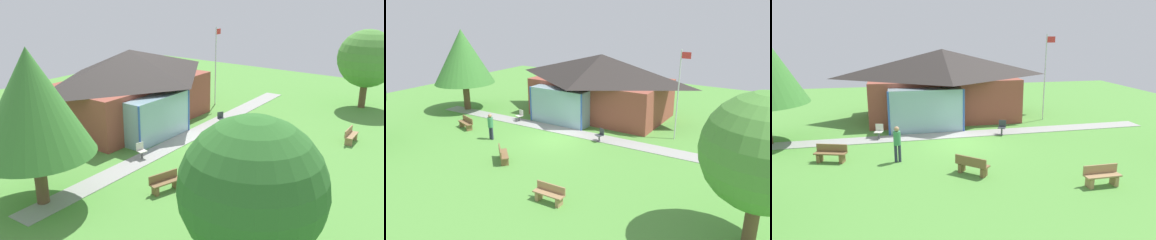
# 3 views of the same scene
# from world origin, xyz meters

# --- Properties ---
(ground_plane) EXTENTS (44.00, 44.00, 0.00)m
(ground_plane) POSITION_xyz_m (0.00, 0.00, 0.00)
(ground_plane) COLOR #54933D
(pavilion) EXTENTS (10.99, 7.69, 4.83)m
(pavilion) POSITION_xyz_m (-0.33, 6.27, 2.51)
(pavilion) COLOR brown
(pavilion) RESTS_ON ground_plane
(footpath) EXTENTS (24.20, 1.89, 0.03)m
(footpath) POSITION_xyz_m (0.00, 1.59, 0.01)
(footpath) COLOR #999993
(footpath) RESTS_ON ground_plane
(flagpole) EXTENTS (0.64, 0.08, 5.84)m
(flagpole) POSITION_xyz_m (6.53, 4.19, 3.21)
(flagpole) COLOR silver
(flagpole) RESTS_ON ground_plane
(bench_front_center) EXTENTS (1.41, 1.33, 0.84)m
(bench_front_center) POSITION_xyz_m (-0.49, -4.50, 0.40)
(bench_front_center) COLOR brown
(bench_front_center) RESTS_ON ground_plane
(bench_front_right) EXTENTS (1.51, 0.48, 0.84)m
(bench_front_right) POSITION_xyz_m (4.35, -6.63, 0.40)
(bench_front_right) COLOR #9E7A51
(bench_front_right) RESTS_ON ground_plane
(bench_mid_left) EXTENTS (1.56, 0.84, 0.84)m
(bench_mid_left) POSITION_xyz_m (-6.70, -1.72, 0.40)
(bench_mid_left) COLOR brown
(bench_mid_left) RESTS_ON ground_plane
(patio_chair_lawn_spare) EXTENTS (0.59, 0.59, 0.86)m
(patio_chair_lawn_spare) POSITION_xyz_m (2.59, 1.16, 0.42)
(patio_chair_lawn_spare) COLOR #33383D
(patio_chair_lawn_spare) RESTS_ON ground_plane
(patio_chair_west) EXTENTS (0.54, 0.54, 0.86)m
(patio_chair_west) POSITION_xyz_m (-4.60, 1.64, 0.42)
(patio_chair_west) COLOR beige
(patio_chair_west) RESTS_ON ground_plane
(visitor_strolling_lawn) EXTENTS (0.34, 0.34, 1.74)m
(visitor_strolling_lawn) POSITION_xyz_m (-3.61, -2.33, 1.02)
(visitor_strolling_lawn) COLOR #2D3347
(visitor_strolling_lawn) RESTS_ON ground_plane
(tree_west_hedge) EXTENTS (4.83, 4.83, 6.62)m
(tree_west_hedge) POSITION_xyz_m (-10.56, 1.78, 4.42)
(tree_west_hedge) COLOR brown
(tree_west_hedge) RESTS_ON ground_plane
(tree_far_east) EXTENTS (4.20, 4.20, 5.78)m
(tree_far_east) POSITION_xyz_m (12.29, -5.13, 3.66)
(tree_far_east) COLOR brown
(tree_far_east) RESTS_ON ground_plane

